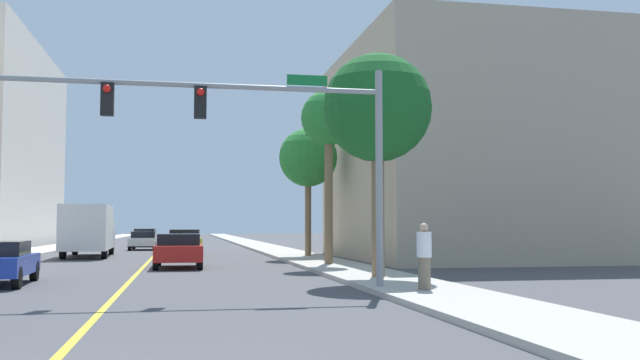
% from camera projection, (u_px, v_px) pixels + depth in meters
% --- Properties ---
extents(ground, '(192.00, 192.00, 0.00)m').
position_uv_depth(ground, '(158.00, 251.00, 48.03)').
color(ground, '#47474C').
extents(sidewalk_left, '(2.83, 168.00, 0.15)m').
position_uv_depth(sidewalk_left, '(38.00, 251.00, 46.51)').
color(sidewalk_left, beige).
rests_on(sidewalk_left, ground).
extents(sidewalk_right, '(2.83, 168.00, 0.15)m').
position_uv_depth(sidewalk_right, '(272.00, 249.00, 49.55)').
color(sidewalk_right, '#B2ADA3').
rests_on(sidewalk_right, ground).
extents(lane_marking_center, '(0.16, 144.00, 0.01)m').
position_uv_depth(lane_marking_center, '(158.00, 251.00, 48.03)').
color(lane_marking_center, yellow).
rests_on(lane_marking_center, ground).
extents(building_right_near, '(13.51, 15.54, 11.40)m').
position_uv_depth(building_right_near, '(472.00, 153.00, 37.89)').
color(building_right_near, tan).
rests_on(building_right_near, ground).
extents(traffic_signal_mast, '(10.09, 0.36, 5.88)m').
position_uv_depth(traffic_signal_mast, '(263.00, 127.00, 18.38)').
color(traffic_signal_mast, gray).
rests_on(traffic_signal_mast, sidewalk_right).
extents(palm_near, '(3.53, 3.53, 7.22)m').
position_uv_depth(palm_near, '(377.00, 109.00, 22.54)').
color(palm_near, brown).
rests_on(palm_near, sidewalk_right).
extents(palm_mid, '(2.41, 2.41, 7.51)m').
position_uv_depth(palm_mid, '(329.00, 122.00, 30.14)').
color(palm_mid, brown).
rests_on(palm_mid, sidewalk_right).
extents(palm_far, '(3.18, 3.18, 6.91)m').
position_uv_depth(palm_far, '(308.00, 158.00, 37.72)').
color(palm_far, brown).
rests_on(palm_far, sidewalk_right).
extents(car_yellow, '(2.01, 3.95, 1.53)m').
position_uv_depth(car_yellow, '(184.00, 242.00, 41.66)').
color(car_yellow, gold).
rests_on(car_yellow, ground).
extents(car_red, '(1.97, 4.19, 1.43)m').
position_uv_depth(car_red, '(179.00, 250.00, 29.17)').
color(car_red, red).
rests_on(car_red, ground).
extents(car_silver, '(2.00, 4.24, 1.33)m').
position_uv_depth(car_silver, '(144.00, 240.00, 50.54)').
color(car_silver, '#BCBCC1').
rests_on(car_silver, ground).
extents(car_gray, '(2.05, 4.56, 1.50)m').
position_uv_depth(car_gray, '(145.00, 237.00, 58.40)').
color(car_gray, slate).
rests_on(car_gray, ground).
extents(car_white, '(1.93, 4.43, 1.42)m').
position_uv_depth(car_white, '(181.00, 240.00, 50.58)').
color(car_white, white).
rests_on(car_white, ground).
extents(delivery_truck, '(2.68, 8.25, 2.88)m').
position_uv_depth(delivery_truck, '(89.00, 229.00, 39.08)').
color(delivery_truck, silver).
rests_on(delivery_truck, ground).
extents(pedestrian, '(0.38, 0.38, 1.70)m').
position_uv_depth(pedestrian, '(424.00, 256.00, 17.76)').
color(pedestrian, '#726651').
rests_on(pedestrian, sidewalk_right).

